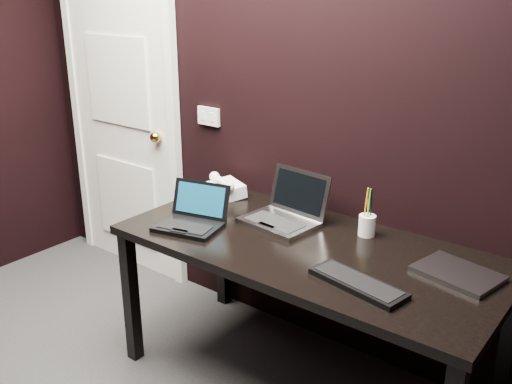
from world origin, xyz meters
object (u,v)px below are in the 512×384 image
Objects in this scene: ext_keyboard at (358,283)px; pen_cup at (367,224)px; door at (123,113)px; closed_laptop at (458,274)px; desk at (307,260)px; silver_laptop at (284,214)px; netbook at (192,219)px; desk_phone at (223,188)px; mobile_phone at (200,199)px.

pen_cup is (-0.19, 0.44, 0.04)m from ext_keyboard.
door is 5.28× the size of ext_keyboard.
desk is at bearing -169.61° from closed_laptop.
silver_laptop is 0.66m from ext_keyboard.
ext_keyboard is (0.57, -0.33, -0.03)m from silver_laptop.
netbook is at bearing -166.43° from closed_laptop.
silver_laptop is at bearing 178.39° from closed_laptop.
netbook is 0.44m from silver_laptop.
desk_phone is at bearing 110.58° from netbook.
ext_keyboard is (0.89, -0.03, -0.03)m from netbook.
ext_keyboard is at bearing -66.44° from pen_cup.
desk is 19.55× the size of mobile_phone.
silver_laptop reaches higher than desk.
silver_laptop is 0.84m from closed_laptop.
silver_laptop is 0.91× the size of ext_keyboard.
door is at bearing 175.92° from pen_cup.
silver_laptop reaches higher than mobile_phone.
silver_laptop reaches higher than desk_phone.
pen_cup reaches higher than closed_laptop.
door is 5.82× the size of silver_laptop.
mobile_phone is 0.87m from pen_cup.
silver_laptop is at bearing 147.94° from desk.
silver_laptop reaches higher than closed_laptop.
desk_phone reaches higher than closed_laptop.
closed_laptop is at bearing -1.61° from silver_laptop.
desk_phone reaches higher than desk.
netbook reaches higher than desk_phone.
desk is 0.74m from desk_phone.
desk is 4.92× the size of closed_laptop.
pen_cup is (0.38, 0.11, 0.01)m from silver_laptop.
pen_cup is at bearing -4.08° from door.
silver_laptop is at bearing 43.73° from netbook.
mobile_phone is 0.39× the size of pen_cup.
desk is at bearing 151.05° from ext_keyboard.
mobile_phone is (-0.16, 0.23, -0.01)m from netbook.
mobile_phone is at bearing -170.61° from silver_laptop.
netbook reaches higher than closed_laptop.
silver_laptop reaches higher than ext_keyboard.
desk is 0.41m from ext_keyboard.
door is 9.49× the size of pen_cup.
pen_cup is at bearing 15.88° from silver_laptop.
closed_laptop reaches higher than desk.
desk is 7.54× the size of pen_cup.
door reaches higher than ext_keyboard.
netbook is 0.86× the size of ext_keyboard.
desk_phone is at bearing 157.58° from ext_keyboard.
mobile_phone reaches higher than desk.
door reaches higher than closed_laptop.
door is 1.26m from netbook.
silver_laptop is at bearing -11.65° from desk_phone.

